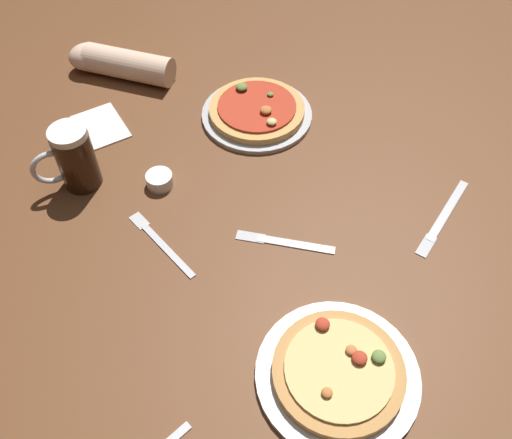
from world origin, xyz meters
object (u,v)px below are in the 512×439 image
object	(u,v)px
pizza_plate_near	(338,373)
beer_mug_dark	(74,158)
napkin_folded	(101,126)
fork_spare	(160,242)
knife_spare	(443,217)
diner_arm	(117,63)
ramekin_sauce	(160,180)
pizza_plate_far	(257,111)
knife_right	(284,242)

from	to	relation	value
pizza_plate_near	beer_mug_dark	bearing A→B (deg)	125.33
napkin_folded	fork_spare	world-z (taller)	napkin_folded
knife_spare	diner_arm	bearing A→B (deg)	133.06
ramekin_sauce	diner_arm	size ratio (longest dim) A/B	0.22
pizza_plate_near	ramekin_sauce	world-z (taller)	pizza_plate_near
knife_spare	beer_mug_dark	bearing A→B (deg)	158.55
beer_mug_dark	ramekin_sauce	size ratio (longest dim) A/B	2.59
beer_mug_dark	knife_spare	size ratio (longest dim) A/B	0.79
ramekin_sauce	fork_spare	size ratio (longest dim) A/B	0.30
beer_mug_dark	diner_arm	xyz separation A→B (m)	(0.12, 0.37, -0.04)
pizza_plate_far	fork_spare	distance (m)	0.44
napkin_folded	pizza_plate_near	bearing A→B (deg)	-64.84
pizza_plate_near	knife_spare	distance (m)	0.44
napkin_folded	beer_mug_dark	bearing A→B (deg)	-107.00
pizza_plate_far	diner_arm	distance (m)	0.41
pizza_plate_far	fork_spare	bearing A→B (deg)	-130.95
fork_spare	knife_spare	distance (m)	0.60
pizza_plate_near	knife_spare	bearing A→B (deg)	39.82
ramekin_sauce	napkin_folded	xyz separation A→B (m)	(-0.12, 0.22, -0.01)
pizza_plate_near	pizza_plate_far	distance (m)	0.69
knife_spare	diner_arm	size ratio (longest dim) A/B	0.71
knife_right	knife_spare	xyz separation A→B (m)	(0.35, -0.02, 0.00)
knife_right	knife_spare	distance (m)	0.35
fork_spare	knife_right	bearing A→B (deg)	-13.88
pizza_plate_near	knife_spare	world-z (taller)	pizza_plate_near
knife_spare	diner_arm	distance (m)	0.91
fork_spare	knife_spare	world-z (taller)	same
pizza_plate_near	knife_right	world-z (taller)	pizza_plate_near
pizza_plate_far	ramekin_sauce	distance (m)	0.31
napkin_folded	knife_right	distance (m)	0.56
ramekin_sauce	knife_spare	xyz separation A→B (m)	(0.57, -0.24, -0.01)
beer_mug_dark	ramekin_sauce	world-z (taller)	beer_mug_dark
beer_mug_dark	pizza_plate_near	bearing A→B (deg)	-54.67
beer_mug_dark	ramekin_sauce	xyz separation A→B (m)	(0.17, -0.05, -0.06)
knife_right	diner_arm	bearing A→B (deg)	113.08
knife_right	fork_spare	size ratio (longest dim) A/B	0.99
beer_mug_dark	knife_right	bearing A→B (deg)	-34.62
diner_arm	knife_right	bearing A→B (deg)	-66.92
napkin_folded	knife_spare	xyz separation A→B (m)	(0.69, -0.47, -0.00)
pizza_plate_far	diner_arm	xyz separation A→B (m)	(-0.32, 0.25, 0.02)
ramekin_sauce	pizza_plate_far	bearing A→B (deg)	32.62
pizza_plate_far	knife_right	world-z (taller)	pizza_plate_far
pizza_plate_near	fork_spare	bearing A→B (deg)	125.63
pizza_plate_near	knife_right	xyz separation A→B (m)	(-0.01, 0.30, -0.01)
napkin_folded	knife_right	bearing A→B (deg)	-52.79
pizza_plate_far	diner_arm	size ratio (longest dim) A/B	1.00
pizza_plate_far	knife_right	size ratio (longest dim) A/B	1.41
pizza_plate_far	knife_spare	size ratio (longest dim) A/B	1.41
fork_spare	knife_spare	xyz separation A→B (m)	(0.59, -0.08, -0.00)
fork_spare	diner_arm	bearing A→B (deg)	92.75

